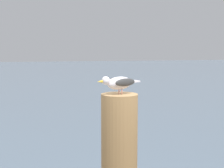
# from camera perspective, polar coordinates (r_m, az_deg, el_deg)

# --- Properties ---
(mooring_post) EXTENTS (0.29, 0.29, 1.10)m
(mooring_post) POSITION_cam_1_polar(r_m,az_deg,el_deg) (2.69, 1.26, -13.37)
(mooring_post) COLOR brown
(mooring_post) RESTS_ON harbor_quay
(seagull) EXTENTS (0.38, 0.21, 0.14)m
(seagull) POSITION_cam_1_polar(r_m,az_deg,el_deg) (2.54, 1.18, 0.26)
(seagull) COLOR #C67560
(seagull) RESTS_ON mooring_post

